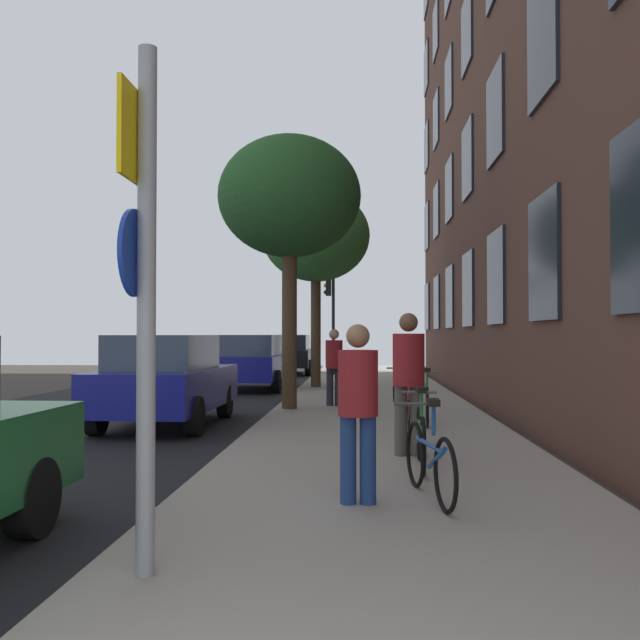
# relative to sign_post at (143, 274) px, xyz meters

# --- Properties ---
(ground_plane) EXTENTS (41.80, 41.80, 0.00)m
(ground_plane) POSITION_rel_sign_post_xyz_m (-1.82, 11.69, -2.02)
(ground_plane) COLOR #332D28
(road_asphalt) EXTENTS (7.00, 38.00, 0.01)m
(road_asphalt) POSITION_rel_sign_post_xyz_m (-3.92, 11.69, -2.02)
(road_asphalt) COLOR black
(road_asphalt) RESTS_ON ground
(sidewalk) EXTENTS (4.20, 38.00, 0.12)m
(sidewalk) POSITION_rel_sign_post_xyz_m (1.68, 11.69, -1.96)
(sidewalk) COLOR gray
(sidewalk) RESTS_ON ground
(sign_post) EXTENTS (0.15, 0.60, 3.36)m
(sign_post) POSITION_rel_sign_post_xyz_m (0.00, 0.00, 0.00)
(sign_post) COLOR gray
(sign_post) RESTS_ON sidewalk
(traffic_light) EXTENTS (0.43, 0.24, 3.84)m
(traffic_light) POSITION_rel_sign_post_xyz_m (0.24, 22.18, 0.72)
(traffic_light) COLOR black
(traffic_light) RESTS_ON sidewalk
(tree_near) EXTENTS (2.96, 2.96, 5.63)m
(tree_near) POSITION_rel_sign_post_xyz_m (-0.09, 10.04, 2.43)
(tree_near) COLOR #4C3823
(tree_near) RESTS_ON sidewalk
(tree_far) EXTENTS (3.16, 3.16, 5.76)m
(tree_far) POSITION_rel_sign_post_xyz_m (0.07, 16.08, 2.48)
(tree_far) COLOR #4C3823
(tree_far) RESTS_ON sidewalk
(bicycle_0) EXTENTS (0.46, 1.67, 0.94)m
(bicycle_0) POSITION_rel_sign_post_xyz_m (2.01, 2.16, -1.54)
(bicycle_0) COLOR black
(bicycle_0) RESTS_ON sidewalk
(bicycle_1) EXTENTS (0.42, 1.62, 0.93)m
(bicycle_1) POSITION_rel_sign_post_xyz_m (2.07, 3.69, -1.54)
(bicycle_1) COLOR black
(bicycle_1) RESTS_ON sidewalk
(bicycle_2) EXTENTS (0.42, 1.58, 0.91)m
(bicycle_2) POSITION_rel_sign_post_xyz_m (2.09, 5.90, -1.55)
(bicycle_2) COLOR black
(bicycle_2) RESTS_ON sidewalk
(bicycle_3) EXTENTS (0.42, 1.71, 0.96)m
(bicycle_3) POSITION_rel_sign_post_xyz_m (2.51, 7.68, -1.53)
(bicycle_3) COLOR black
(bicycle_3) RESTS_ON sidewalk
(bicycle_4) EXTENTS (0.47, 1.70, 0.95)m
(bicycle_4) POSITION_rel_sign_post_xyz_m (2.20, 9.34, -1.53)
(bicycle_4) COLOR black
(bicycle_4) RESTS_ON sidewalk
(pedestrian_0) EXTENTS (0.42, 0.42, 1.61)m
(pedestrian_0) POSITION_rel_sign_post_xyz_m (1.36, 1.95, -0.98)
(pedestrian_0) COLOR navy
(pedestrian_0) RESTS_ON sidewalk
(pedestrian_1) EXTENTS (0.46, 0.46, 1.79)m
(pedestrian_1) POSITION_rel_sign_post_xyz_m (1.98, 4.51, -0.88)
(pedestrian_1) COLOR #4C4742
(pedestrian_1) RESTS_ON sidewalk
(pedestrian_2) EXTENTS (0.51, 0.51, 1.64)m
(pedestrian_2) POSITION_rel_sign_post_xyz_m (0.81, 10.67, -0.97)
(pedestrian_2) COLOR #26262D
(pedestrian_2) RESTS_ON sidewalk
(car_1) EXTENTS (1.85, 4.00, 1.62)m
(car_1) POSITION_rel_sign_post_xyz_m (-2.09, 7.97, -1.18)
(car_1) COLOR navy
(car_1) RESTS_ON road_asphalt
(car_2) EXTENTS (2.07, 4.04, 1.62)m
(car_2) POSITION_rel_sign_post_xyz_m (-1.83, 16.30, -1.18)
(car_2) COLOR navy
(car_2) RESTS_ON road_asphalt
(car_3) EXTENTS (1.95, 3.97, 1.62)m
(car_3) POSITION_rel_sign_post_xyz_m (-1.59, 24.64, -1.18)
(car_3) COLOR black
(car_3) RESTS_ON road_asphalt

